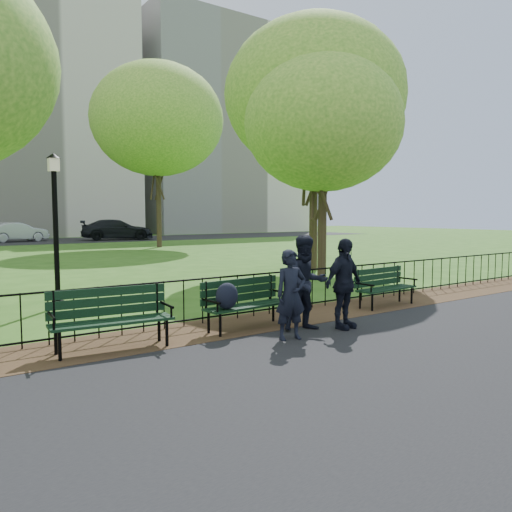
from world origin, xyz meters
TOP-DOWN VIEW (x-y plane):
  - ground at (0.00, 0.00)m, footprint 120.00×120.00m
  - asphalt_path at (0.00, -3.40)m, footprint 60.00×9.20m
  - dirt_strip at (0.00, 1.50)m, footprint 60.00×1.60m
  - iron_fence at (0.00, 2.00)m, footprint 24.06×0.06m
  - apartment_east at (26.00, 48.00)m, footprint 20.00×15.00m
  - park_bench_main at (-0.79, 1.12)m, footprint 1.79×0.68m
  - park_bench_left_a at (-3.05, 1.23)m, footprint 1.89×0.73m
  - park_bench_right_a at (3.31, 1.26)m, footprint 1.70×0.61m
  - lamppost at (-2.83, 5.41)m, footprint 0.31×0.31m
  - tree_near_e at (5.90, 6.13)m, footprint 5.25×5.25m
  - tree_mid_e at (7.02, 7.82)m, footprint 6.67×6.67m
  - tree_far_e at (7.78, 23.43)m, footprint 8.32×8.32m
  - person_left at (-0.38, 0.09)m, footprint 0.62×0.47m
  - person_mid at (0.27, 0.45)m, footprint 0.92×0.62m
  - person_right at (0.92, 0.16)m, footprint 1.03×0.55m
  - sedan_silver at (1.44, 35.41)m, footprint 4.72×2.64m
  - sedan_dark at (8.68, 33.69)m, footprint 6.16×3.83m

SIDE VIEW (x-z plane):
  - ground at x=0.00m, z-range 0.00..0.00m
  - asphalt_path at x=0.00m, z-range 0.00..0.01m
  - dirt_strip at x=0.00m, z-range 0.01..0.02m
  - iron_fence at x=0.00m, z-range 0.00..1.00m
  - park_bench_right_a at x=3.31m, z-range 0.07..1.02m
  - park_bench_left_a at x=-3.05m, z-range 0.08..1.12m
  - park_bench_main at x=-0.79m, z-range 0.13..1.13m
  - sedan_silver at x=1.44m, z-range 0.01..1.48m
  - person_left at x=-0.38m, z-range 0.01..1.53m
  - person_right at x=0.92m, z-range 0.01..1.68m
  - sedan_dark at x=8.68m, z-range 0.01..1.68m
  - person_mid at x=0.27m, z-range 0.01..1.74m
  - lamppost at x=-2.83m, z-range 0.15..3.62m
  - tree_near_e at x=5.90m, z-range 1.42..8.74m
  - tree_mid_e at x=7.02m, z-range 1.81..11.11m
  - tree_far_e at x=7.78m, z-range 2.26..13.85m
  - apartment_east at x=26.00m, z-range 0.00..24.00m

